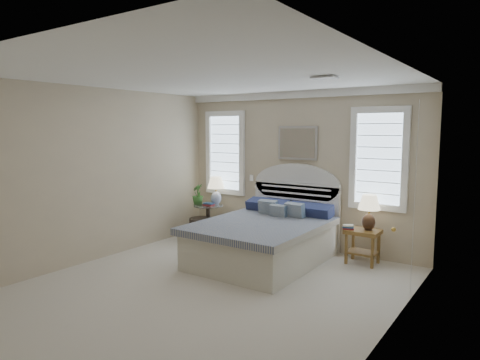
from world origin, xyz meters
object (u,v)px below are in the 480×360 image
bed (267,236)px  lamp_right (369,208)px  floor_pot (201,229)px  lamp_left (216,187)px  nightstand_right (363,239)px  side_table_left (208,218)px

bed → lamp_right: (1.37, 0.74, 0.48)m
floor_pot → lamp_left: size_ratio=0.83×
nightstand_right → lamp_left: lamp_left is taller
side_table_left → floor_pot: bearing=-95.9°
bed → floor_pot: (-1.67, 0.41, -0.18)m
bed → lamp_left: bearing=154.6°
bed → nightstand_right: size_ratio=4.29×
bed → lamp_left: (-1.58, 0.75, 0.57)m
side_table_left → lamp_right: (3.02, 0.15, 0.48)m
bed → lamp_left: size_ratio=4.25×
floor_pot → lamp_right: lamp_right is taller
bed → side_table_left: bearing=160.3°
side_table_left → lamp_left: lamp_left is taller
side_table_left → lamp_left: bearing=66.0°
side_table_left → nightstand_right: side_table_left is taller
nightstand_right → lamp_right: lamp_right is taller
floor_pot → bed: bearing=-13.8°
bed → lamp_left: bed is taller
side_table_left → nightstand_right: (2.95, 0.10, -0.00)m
nightstand_right → floor_pot: bearing=-174.5°
floor_pot → lamp_right: (3.03, 0.33, 0.66)m
nightstand_right → side_table_left: bearing=-178.1°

